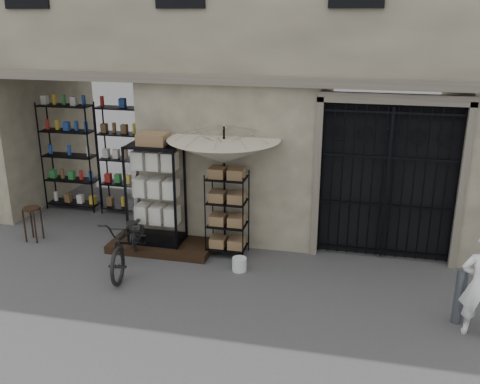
% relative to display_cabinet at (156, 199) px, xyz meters
% --- Properties ---
extents(ground, '(80.00, 80.00, 0.00)m').
position_rel_display_cabinet_xyz_m(ground, '(2.48, -1.59, -1.02)').
color(ground, '#232326').
rests_on(ground, ground).
extents(main_building, '(14.00, 4.00, 9.00)m').
position_rel_display_cabinet_xyz_m(main_building, '(2.48, 2.41, 3.48)').
color(main_building, tan).
rests_on(main_building, ground).
extents(shop_recess, '(3.00, 1.70, 3.00)m').
position_rel_display_cabinet_xyz_m(shop_recess, '(-2.02, 1.21, 0.48)').
color(shop_recess, black).
rests_on(shop_recess, ground).
extents(shop_shelving, '(2.70, 0.50, 2.50)m').
position_rel_display_cabinet_xyz_m(shop_shelving, '(-2.07, 1.71, 0.23)').
color(shop_shelving, black).
rests_on(shop_shelving, ground).
extents(iron_gate, '(2.50, 0.21, 3.00)m').
position_rel_display_cabinet_xyz_m(iron_gate, '(4.23, 0.69, 0.48)').
color(iron_gate, black).
rests_on(iron_gate, ground).
extents(step_platform, '(2.00, 0.90, 0.15)m').
position_rel_display_cabinet_xyz_m(step_platform, '(0.08, -0.04, -0.94)').
color(step_platform, black).
rests_on(step_platform, ground).
extents(display_cabinet, '(1.08, 0.81, 2.09)m').
position_rel_display_cabinet_xyz_m(display_cabinet, '(0.00, 0.00, 0.00)').
color(display_cabinet, black).
rests_on(display_cabinet, step_platform).
extents(wire_rack, '(0.77, 0.60, 1.62)m').
position_rel_display_cabinet_xyz_m(wire_rack, '(1.39, 0.03, -0.22)').
color(wire_rack, black).
rests_on(wire_rack, ground).
extents(market_umbrella, '(2.08, 2.11, 2.94)m').
position_rel_display_cabinet_xyz_m(market_umbrella, '(1.30, 0.16, 1.10)').
color(market_umbrella, black).
rests_on(market_umbrella, ground).
extents(white_bucket, '(0.33, 0.33, 0.25)m').
position_rel_display_cabinet_xyz_m(white_bucket, '(1.76, -0.58, -0.89)').
color(white_bucket, silver).
rests_on(white_bucket, ground).
extents(bicycle, '(0.83, 1.13, 1.98)m').
position_rel_display_cabinet_xyz_m(bicycle, '(-0.20, -0.90, -1.02)').
color(bicycle, black).
rests_on(bicycle, ground).
extents(wooden_stool, '(0.36, 0.36, 0.71)m').
position_rel_display_cabinet_xyz_m(wooden_stool, '(-2.58, -0.21, -0.65)').
color(wooden_stool, black).
rests_on(wooden_stool, ground).
extents(steel_bollard, '(0.18, 0.18, 0.86)m').
position_rel_display_cabinet_xyz_m(steel_bollard, '(5.29, -1.49, -0.59)').
color(steel_bollard, slate).
rests_on(steel_bollard, ground).
extents(shopkeeper, '(0.77, 1.62, 0.37)m').
position_rel_display_cabinet_xyz_m(shopkeeper, '(5.50, -1.77, -1.02)').
color(shopkeeper, white).
rests_on(shopkeeper, ground).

